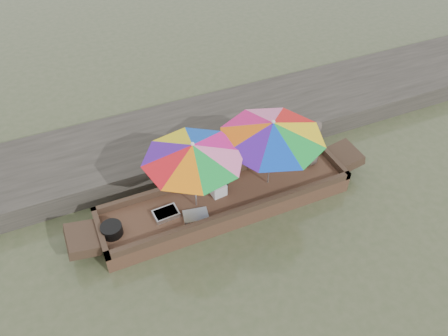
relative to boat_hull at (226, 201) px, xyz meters
name	(u,v)px	position (x,y,z in m)	size (l,w,h in m)	color
water	(226,207)	(0.00, 0.00, -0.17)	(80.00, 80.00, 0.00)	#414D2E
dock	(188,136)	(0.00, 2.20, 0.08)	(22.00, 2.20, 0.50)	#2D2B26
boat_hull	(226,201)	(0.00, 0.00, 0.00)	(5.03, 1.20, 0.35)	#3C291B
cooking_pot	(112,230)	(-2.26, -0.04, 0.28)	(0.39, 0.39, 0.20)	black
tray_crayfish	(166,214)	(-1.24, -0.02, 0.22)	(0.46, 0.32, 0.09)	silver
tray_scallop	(196,216)	(-0.74, -0.28, 0.21)	(0.46, 0.32, 0.06)	silver
charcoal_grill	(219,188)	(-0.07, 0.18, 0.26)	(0.34, 0.34, 0.16)	black
supply_bag	(218,190)	(-0.12, 0.09, 0.30)	(0.28, 0.22, 0.26)	silver
vendor	(313,143)	(2.02, 0.18, 0.71)	(0.53, 0.34, 1.07)	#50463E
umbrella_bow	(194,176)	(-0.63, 0.00, 0.95)	(1.84, 1.84, 1.55)	#E51486
umbrella_stern	(270,153)	(0.93, 0.00, 0.95)	(2.01, 2.01, 1.55)	red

